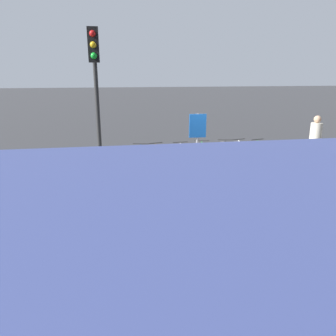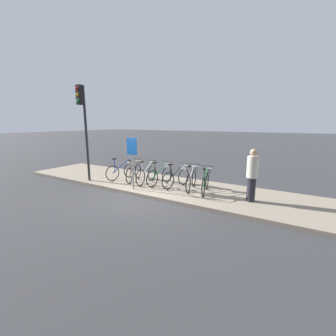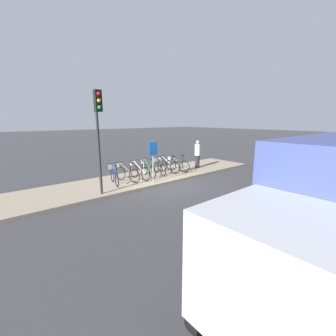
{
  "view_description": "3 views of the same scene",
  "coord_description": "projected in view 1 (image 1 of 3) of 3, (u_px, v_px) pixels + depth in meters",
  "views": [
    {
      "loc": [
        -2.62,
        -7.77,
        3.04
      ],
      "look_at": [
        -1.29,
        0.19,
        0.66
      ],
      "focal_mm": 35.0,
      "sensor_mm": 36.0,
      "label": 1
    },
    {
      "loc": [
        4.74,
        -5.86,
        2.54
      ],
      "look_at": [
        0.71,
        0.76,
        0.97
      ],
      "focal_mm": 24.0,
      "sensor_mm": 36.0,
      "label": 2
    },
    {
      "loc": [
        -6.41,
        -7.72,
        2.97
      ],
      "look_at": [
        0.24,
        0.15,
        0.73
      ],
      "focal_mm": 24.0,
      "sensor_mm": 36.0,
      "label": 3
    }
  ],
  "objects": [
    {
      "name": "parked_bicycle_0",
      "position": [
        139.0,
        162.0,
        9.43
      ],
      "size": [
        0.54,
        1.5,
        0.95
      ],
      "color": "black",
      "rests_on": "sidewalk"
    },
    {
      "name": "parked_bicycle_6",
      "position": [
        263.0,
        156.0,
        10.08
      ],
      "size": [
        0.53,
        1.51,
        0.95
      ],
      "color": "black",
      "rests_on": "sidewalk"
    },
    {
      "name": "ground_plane",
      "position": [
        218.0,
        192.0,
        8.62
      ],
      "size": [
        120.0,
        120.0,
        0.0
      ],
      "primitive_type": "plane",
      "color": "#38383A"
    },
    {
      "name": "sign_post",
      "position": [
        197.0,
        137.0,
        8.41
      ],
      "size": [
        0.44,
        0.07,
        1.89
      ],
      "color": "#99999E",
      "rests_on": "sidewalk"
    },
    {
      "name": "parked_bicycle_3",
      "position": [
        203.0,
        158.0,
        9.85
      ],
      "size": [
        0.46,
        1.53,
        0.95
      ],
      "color": "black",
      "rests_on": "sidewalk"
    },
    {
      "name": "traffic_light",
      "position": [
        96.0,
        79.0,
        7.57
      ],
      "size": [
        0.24,
        0.4,
        3.87
      ],
      "color": "#2D2D2D",
      "rests_on": "sidewalk"
    },
    {
      "name": "pedestrian",
      "position": [
        315.0,
        141.0,
        10.05
      ],
      "size": [
        0.34,
        0.34,
        1.65
      ],
      "color": "#23232D",
      "rests_on": "sidewalk"
    },
    {
      "name": "sidewalk",
      "position": [
        203.0,
        173.0,
        9.97
      ],
      "size": [
        13.56,
        2.89,
        0.12
      ],
      "color": "gray",
      "rests_on": "ground_plane"
    },
    {
      "name": "parked_bicycle_5",
      "position": [
        244.0,
        156.0,
        10.08
      ],
      "size": [
        0.5,
        1.51,
        0.95
      ],
      "color": "black",
      "rests_on": "sidewalk"
    },
    {
      "name": "parked_bicycle_1",
      "position": [
        160.0,
        160.0,
        9.56
      ],
      "size": [
        0.58,
        1.49,
        0.95
      ],
      "color": "black",
      "rests_on": "sidewalk"
    },
    {
      "name": "parked_bicycle_2",
      "position": [
        183.0,
        160.0,
        9.66
      ],
      "size": [
        0.46,
        1.54,
        0.95
      ],
      "color": "black",
      "rests_on": "sidewalk"
    },
    {
      "name": "parked_bicycle_4",
      "position": [
        226.0,
        157.0,
        9.98
      ],
      "size": [
        0.52,
        1.51,
        0.95
      ],
      "color": "black",
      "rests_on": "sidewalk"
    }
  ]
}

